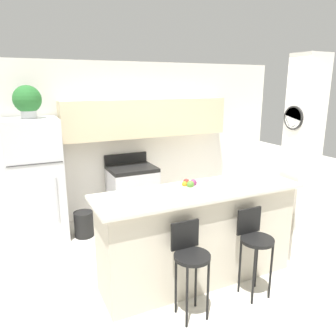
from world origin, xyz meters
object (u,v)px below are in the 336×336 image
Objects in this scene: potted_plant_on_fridge at (27,100)px; trash_bin at (84,224)px; bar_stool_right at (255,240)px; stove_range at (132,193)px; bar_stool_left at (190,257)px; refrigerator at (36,181)px; fruit_bowl at (189,186)px.

trash_bin is at bearing -22.34° from potted_plant_on_fridge.
bar_stool_right is at bearing -51.19° from potted_plant_on_fridge.
bar_stool_right is (0.48, -2.44, 0.16)m from stove_range.
bar_stool_left is 2.48× the size of trash_bin.
refrigerator is at bearing 115.82° from bar_stool_left.
refrigerator is at bearing 157.67° from trash_bin.
fruit_bowl is (-0.01, -1.91, 0.67)m from stove_range.
potted_plant_on_fridge is (-1.93, 2.40, 1.37)m from bar_stool_right.
trash_bin is (0.58, -0.24, -0.68)m from refrigerator.
fruit_bowl is at bearing -52.44° from potted_plant_on_fridge.
bar_stool_left is at bearing 180.00° from bar_stool_right.
bar_stool_right is (1.93, -2.40, -0.25)m from refrigerator.
stove_range is 2.49m from bar_stool_right.
bar_stool_left is at bearing -74.99° from trash_bin.
trash_bin is (-0.87, -0.28, -0.27)m from stove_range.
trash_bin is at bearing 117.68° from fruit_bowl.
bar_stool_left is at bearing -64.18° from refrigerator.
fruit_bowl is 0.59× the size of trash_bin.
stove_range reaches higher than bar_stool_left.
bar_stool_left reaches higher than trash_bin.
bar_stool_left and bar_stool_right have the same top height.
fruit_bowl is (-0.49, 0.53, 0.51)m from bar_stool_right.
potted_plant_on_fridge is at bearing 117.89° from refrigerator.
fruit_bowl is (1.44, -1.87, 0.26)m from refrigerator.
stove_range is at bearing 89.69° from fruit_bowl.
bar_stool_right is at bearing -47.11° from fruit_bowl.
refrigerator is at bearing 128.81° from bar_stool_right.
fruit_bowl is at bearing 132.89° from bar_stool_right.
potted_plant_on_fridge reaches higher than stove_range.
bar_stool_right is 0.89m from fruit_bowl.
potted_plant_on_fridge is 1.90m from trash_bin.
refrigerator is 1.86× the size of bar_stool_right.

